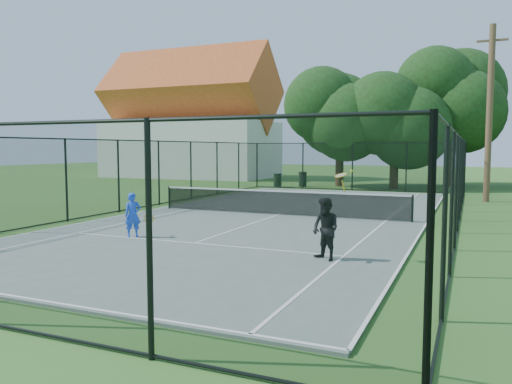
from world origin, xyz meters
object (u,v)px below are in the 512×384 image
at_px(tennis_net, 278,201).
at_px(player_blue, 133,215).
at_px(trash_bin_left, 278,180).
at_px(player_black, 326,229).
at_px(trash_bin_right, 303,179).
at_px(utility_pole, 490,113).

bearing_deg(tennis_net, player_blue, -108.77).
bearing_deg(trash_bin_left, player_black, -66.29).
relative_size(trash_bin_right, player_black, 0.50).
relative_size(player_blue, player_black, 0.62).
bearing_deg(tennis_net, trash_bin_left, 111.04).
distance_m(player_blue, player_black, 5.98).
distance_m(trash_bin_left, player_black, 22.75).
height_order(tennis_net, utility_pole, utility_pole).
height_order(utility_pole, player_blue, utility_pole).
bearing_deg(trash_bin_left, trash_bin_right, 26.88).
bearing_deg(trash_bin_right, tennis_net, -75.49).
relative_size(tennis_net, player_black, 4.84).
xyz_separation_m(trash_bin_left, player_blue, (3.21, -20.14, 0.24)).
bearing_deg(trash_bin_left, utility_pole, -20.69).
bearing_deg(player_black, trash_bin_left, 113.71).
height_order(tennis_net, trash_bin_left, tennis_net).
bearing_deg(player_blue, trash_bin_right, 94.54).
relative_size(utility_pole, player_black, 4.12).
relative_size(utility_pole, player_blue, 6.66).
bearing_deg(utility_pole, trash_bin_right, 153.53).
xyz_separation_m(trash_bin_right, utility_pole, (11.35, -5.65, 3.83)).
distance_m(tennis_net, utility_pole, 12.34).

